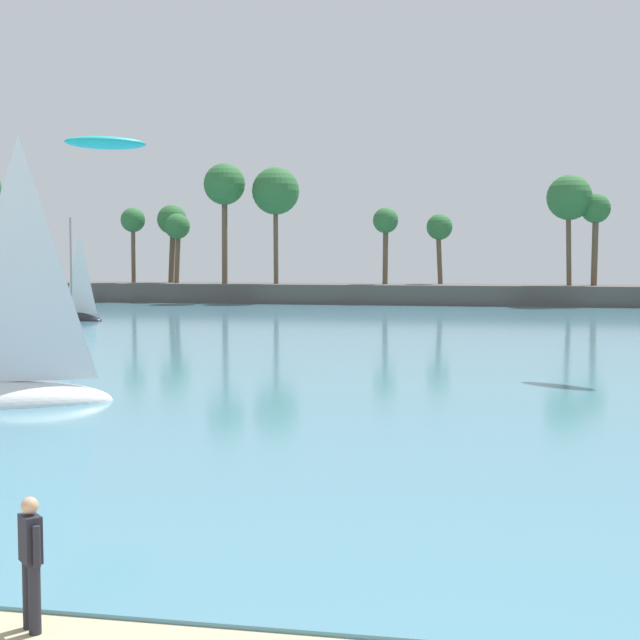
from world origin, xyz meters
name	(u,v)px	position (x,y,z in m)	size (l,w,h in m)	color
sea	(445,317)	(0.00, 65.10, 0.03)	(220.00, 114.33, 0.06)	teal
palm_headland	(448,266)	(-0.95, 82.20, 3.48)	(116.28, 6.83, 12.78)	#514C47
person_at_waterline	(31,559)	(-1.13, 7.41, 0.89)	(0.42, 0.41, 1.67)	#23232D
sailboat_near_shore	(76,310)	(-24.44, 57.12, 0.73)	(5.34, 3.51, 7.47)	black
sailboat_mid_bay	(0,374)	(-10.48, 22.97, 0.97)	(7.17, 4.92, 10.08)	white
kite_aloft_drifting_left	(106,143)	(-11.72, 33.74, 9.09)	(3.31, 1.12, 0.46)	#1EADB2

